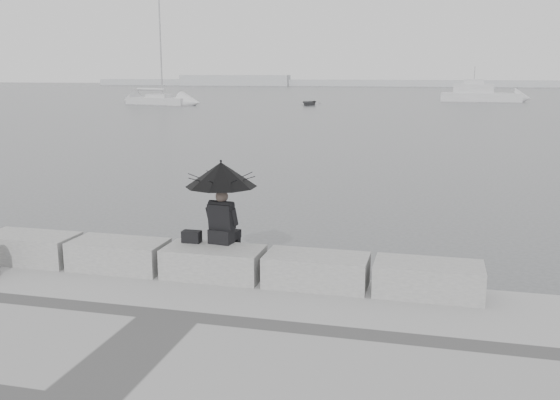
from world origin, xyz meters
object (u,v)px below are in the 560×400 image
(sailboat_left, at_px, (159,100))
(motor_cruiser, at_px, (481,94))
(seated_person, at_px, (221,183))
(dinghy, at_px, (309,103))

(sailboat_left, xyz_separation_m, motor_cruiser, (36.81, 16.58, 0.38))
(seated_person, bearing_deg, motor_cruiser, 90.73)
(seated_person, distance_m, motor_cruiser, 75.28)
(sailboat_left, bearing_deg, dinghy, 25.07)
(seated_person, bearing_deg, dinghy, 107.49)
(seated_person, distance_m, sailboat_left, 64.69)
(seated_person, bearing_deg, sailboat_left, 123.15)
(sailboat_left, distance_m, dinghy, 17.46)
(seated_person, relative_size, sailboat_left, 0.11)
(motor_cruiser, bearing_deg, dinghy, -140.78)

